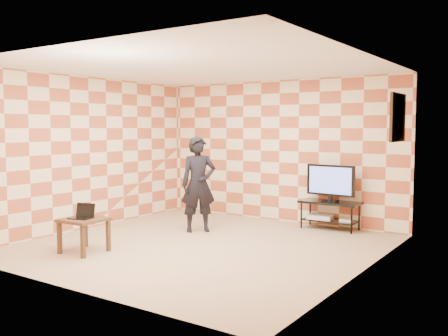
{
  "coord_description": "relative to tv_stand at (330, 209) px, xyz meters",
  "views": [
    {
      "loc": [
        4.49,
        -6.04,
        1.8
      ],
      "look_at": [
        0.0,
        0.6,
        1.15
      ],
      "focal_mm": 40.0,
      "sensor_mm": 36.0,
      "label": 1
    }
  ],
  "objects": [
    {
      "name": "floor",
      "position": [
        -1.15,
        -2.25,
        -0.37
      ],
      "size": [
        5.0,
        5.0,
        0.0
      ],
      "primitive_type": "plane",
      "color": "tan",
      "rests_on": "ground"
    },
    {
      "name": "wall_back",
      "position": [
        -1.15,
        0.25,
        0.98
      ],
      "size": [
        5.0,
        0.02,
        2.7
      ],
      "primitive_type": "cube",
      "color": "#F3E4B8",
      "rests_on": "ground"
    },
    {
      "name": "wall_front",
      "position": [
        -1.15,
        -4.75,
        0.98
      ],
      "size": [
        5.0,
        0.02,
        2.7
      ],
      "primitive_type": "cube",
      "color": "#F3E4B8",
      "rests_on": "ground"
    },
    {
      "name": "wall_left",
      "position": [
        -3.65,
        -2.25,
        0.98
      ],
      "size": [
        0.02,
        5.0,
        2.7
      ],
      "primitive_type": "cube",
      "color": "#F3E4B8",
      "rests_on": "ground"
    },
    {
      "name": "wall_right",
      "position": [
        1.35,
        -2.25,
        0.98
      ],
      "size": [
        0.02,
        5.0,
        2.7
      ],
      "primitive_type": "cube",
      "color": "#F3E4B8",
      "rests_on": "ground"
    },
    {
      "name": "ceiling",
      "position": [
        -1.15,
        -2.25,
        2.33
      ],
      "size": [
        5.0,
        5.0,
        0.02
      ],
      "primitive_type": "cube",
      "color": "white",
      "rests_on": "wall_back"
    },
    {
      "name": "wall_art",
      "position": [
        1.32,
        -0.7,
        1.58
      ],
      "size": [
        0.04,
        0.72,
        0.72
      ],
      "color": "black",
      "rests_on": "wall_right"
    },
    {
      "name": "tv_stand",
      "position": [
        0.0,
        0.0,
        0.0
      ],
      "size": [
        1.06,
        0.48,
        0.5
      ],
      "color": "black",
      "rests_on": "floor"
    },
    {
      "name": "tv",
      "position": [
        0.0,
        -0.0,
        0.49
      ],
      "size": [
        0.89,
        0.19,
        0.65
      ],
      "color": "black",
      "rests_on": "tv_stand"
    },
    {
      "name": "dvd_player",
      "position": [
        -0.17,
        -0.04,
        -0.16
      ],
      "size": [
        0.47,
        0.36,
        0.07
      ],
      "primitive_type": "cube",
      "rotation": [
        0.0,
        0.0,
        0.14
      ],
      "color": "silver",
      "rests_on": "tv_stand"
    },
    {
      "name": "game_console",
      "position": [
        0.31,
        -0.03,
        -0.17
      ],
      "size": [
        0.22,
        0.17,
        0.05
      ],
      "primitive_type": "cube",
      "rotation": [
        0.0,
        0.0,
        0.12
      ],
      "color": "silver",
      "rests_on": "tv_stand"
    },
    {
      "name": "side_table",
      "position": [
        -2.31,
        -3.55,
        0.04
      ],
      "size": [
        0.59,
        0.59,
        0.5
      ],
      "color": "#3B2215",
      "rests_on": "floor"
    },
    {
      "name": "laptop",
      "position": [
        -2.33,
        -3.54,
        0.18
      ],
      "size": [
        0.36,
        0.31,
        0.21
      ],
      "color": "black",
      "rests_on": "side_table"
    },
    {
      "name": "person",
      "position": [
        -1.82,
        -1.45,
        0.46
      ],
      "size": [
        0.7,
        0.71,
        1.65
      ],
      "primitive_type": "imported",
      "rotation": [
        0.0,
        0.0,
        0.82
      ],
      "color": "black",
      "rests_on": "floor"
    }
  ]
}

